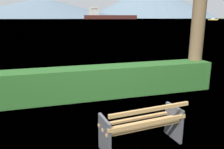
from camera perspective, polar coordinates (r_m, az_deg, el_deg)
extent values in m
plane|color=#4C6B33|center=(4.49, 7.12, -17.14)|extent=(1400.00, 1400.00, 0.00)
plane|color=slate|center=(310.39, -16.75, 13.20)|extent=(620.00, 620.00, 0.00)
cube|color=tan|center=(4.12, 8.65, -13.04)|extent=(1.52, 0.21, 0.04)
cube|color=tan|center=(4.27, 7.31, -11.98)|extent=(1.52, 0.21, 0.04)
cube|color=tan|center=(4.42, 6.07, -10.99)|extent=(1.52, 0.21, 0.04)
cube|color=tan|center=(4.02, 9.26, -11.94)|extent=(1.52, 0.19, 0.06)
cube|color=tan|center=(3.87, 9.78, -8.68)|extent=(1.52, 0.19, 0.06)
cube|color=#4C4C51|center=(4.04, -1.89, -15.34)|extent=(0.10, 0.51, 0.68)
cube|color=#4C4C51|center=(4.68, 15.28, -11.51)|extent=(0.10, 0.51, 0.68)
cube|color=#285B23|center=(6.79, -2.35, -1.79)|extent=(7.07, 0.76, 0.91)
cylinder|color=brown|center=(8.13, 21.22, 15.60)|extent=(0.43, 0.43, 5.31)
cube|color=#471E19|center=(320.69, -0.35, 14.26)|extent=(72.86, 18.17, 5.21)
cube|color=beige|center=(317.23, -4.60, 15.44)|extent=(13.89, 11.48, 8.33)
cube|color=beige|center=(317.39, -4.62, 16.42)|extent=(10.12, 12.26, 2.60)
cube|color=gold|center=(219.58, 24.12, 12.51)|extent=(8.06, 6.48, 0.83)
cube|color=silver|center=(219.58, 24.14, 12.74)|extent=(3.36, 3.03, 0.91)
cone|color=slate|center=(547.57, -17.07, 15.72)|extent=(362.59, 362.59, 44.87)
cone|color=slate|center=(645.97, 9.65, 17.65)|extent=(346.77, 346.77, 86.53)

